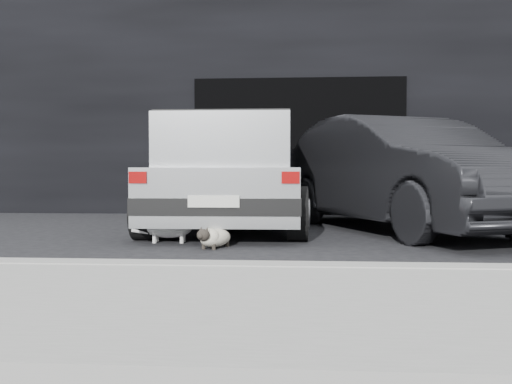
# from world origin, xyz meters

# --- Properties ---
(ground) EXTENTS (80.00, 80.00, 0.00)m
(ground) POSITION_xyz_m (0.00, 0.00, 0.00)
(ground) COLOR black
(ground) RESTS_ON ground
(building_facade) EXTENTS (34.00, 4.00, 5.00)m
(building_facade) POSITION_xyz_m (1.00, 6.00, 2.50)
(building_facade) COLOR black
(building_facade) RESTS_ON ground
(garage_opening) EXTENTS (4.00, 0.10, 2.60)m
(garage_opening) POSITION_xyz_m (1.00, 3.99, 1.30)
(garage_opening) COLOR black
(garage_opening) RESTS_ON ground
(curb) EXTENTS (18.00, 0.25, 0.12)m
(curb) POSITION_xyz_m (1.00, -2.60, 0.06)
(curb) COLOR gray
(curb) RESTS_ON ground
(sidewalk) EXTENTS (18.00, 2.20, 0.11)m
(sidewalk) POSITION_xyz_m (1.00, -3.80, 0.06)
(sidewalk) COLOR gray
(sidewalk) RESTS_ON ground
(silver_hatchback) EXTENTS (2.17, 4.27, 1.56)m
(silver_hatchback) POSITION_xyz_m (0.04, 1.19, 0.85)
(silver_hatchback) COLOR #ADB0B1
(silver_hatchback) RESTS_ON ground
(second_car) EXTENTS (3.44, 5.09, 1.59)m
(second_car) POSITION_xyz_m (2.41, 1.03, 0.79)
(second_car) COLOR black
(second_car) RESTS_ON ground
(cat_siamese) EXTENTS (0.41, 0.70, 0.25)m
(cat_siamese) POSITION_xyz_m (0.09, -0.91, 0.12)
(cat_siamese) COLOR beige
(cat_siamese) RESTS_ON ground
(cat_white) EXTENTS (0.80, 0.28, 0.37)m
(cat_white) POSITION_xyz_m (-0.46, -0.45, 0.18)
(cat_white) COLOR white
(cat_white) RESTS_ON ground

